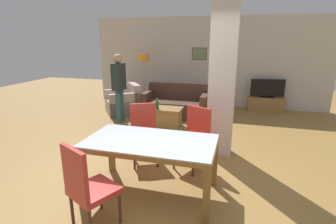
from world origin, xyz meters
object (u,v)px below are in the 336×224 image
at_px(armchair, 124,103).
at_px(bottle, 157,105).
at_px(sofa, 176,105).
at_px(dining_table, 150,151).
at_px(standing_person, 119,84).
at_px(coffee_table, 166,117).
at_px(dining_chair_near_left, 87,185).
at_px(dining_chair_far_left, 144,132).
at_px(tv_stand, 266,104).
at_px(tv_screen, 267,88).
at_px(floor_lamp, 143,62).
at_px(dining_chair_far_right, 194,136).

bearing_deg(armchair, bottle, -163.08).
height_order(sofa, bottle, sofa).
relative_size(sofa, armchair, 1.45).
xyz_separation_m(sofa, bottle, (-0.19, -1.11, 0.25)).
height_order(dining_table, sofa, sofa).
bearing_deg(standing_person, armchair, -161.73).
bearing_deg(coffee_table, dining_chair_near_left, -87.44).
height_order(dining_chair_far_left, tv_stand, dining_chair_far_left).
height_order(sofa, tv_screen, tv_screen).
height_order(dining_chair_near_left, floor_lamp, floor_lamp).
xyz_separation_m(dining_chair_near_left, dining_chair_far_right, (0.85, 1.75, 0.00)).
relative_size(dining_chair_far_left, tv_screen, 1.06).
height_order(armchair, tv_screen, tv_screen).
bearing_deg(bottle, dining_chair_near_left, -84.40).
bearing_deg(sofa, coffee_table, 89.26).
relative_size(bottle, floor_lamp, 0.15).
relative_size(dining_chair_near_left, coffee_table, 1.33).
xyz_separation_m(sofa, floor_lamp, (-1.24, 0.80, 1.08)).
bearing_deg(bottle, dining_chair_far_right, -55.79).
relative_size(dining_table, dining_chair_far_right, 1.73).
bearing_deg(tv_screen, floor_lamp, -2.18).
relative_size(dining_chair_near_left, dining_chair_far_right, 1.00).
bearing_deg(dining_chair_far_left, tv_stand, -145.18).
height_order(armchair, standing_person, standing_person).
distance_m(dining_chair_near_left, floor_lamp, 5.65).
bearing_deg(tv_stand, dining_chair_far_left, -119.37).
xyz_separation_m(dining_table, standing_person, (-1.81, 2.81, 0.37)).
bearing_deg(armchair, sofa, -120.35).
height_order(dining_chair_far_left, dining_chair_far_right, same).
bearing_deg(standing_person, bottle, 81.78).
relative_size(bottle, tv_screen, 0.26).
bearing_deg(standing_person, dining_chair_near_left, 20.75).
bearing_deg(tv_stand, dining_chair_far_right, -109.44).
xyz_separation_m(tv_stand, tv_screen, (0.00, 0.00, 0.46)).
relative_size(armchair, standing_person, 0.70).
xyz_separation_m(dining_chair_far_left, armchair, (-1.63, 2.69, -0.24)).
bearing_deg(tv_screen, coffee_table, 33.32).
xyz_separation_m(dining_chair_far_left, dining_chair_near_left, (-0.00, -1.73, 0.00)).
bearing_deg(dining_chair_near_left, floor_lamp, 130.92).
bearing_deg(dining_chair_near_left, coffee_table, 119.06).
bearing_deg(dining_chair_far_left, armchair, -84.60).
bearing_deg(floor_lamp, dining_table, -68.26).
bearing_deg(coffee_table, tv_screen, 40.84).
bearing_deg(bottle, armchair, 144.49).
bearing_deg(standing_person, dining_chair_far_left, 35.72).
distance_m(sofa, tv_stand, 2.67).
distance_m(tv_stand, standing_person, 4.27).
xyz_separation_m(dining_chair_far_right, standing_person, (-2.23, 1.91, 0.45)).
bearing_deg(tv_screen, dining_table, 61.93).
bearing_deg(coffee_table, dining_chair_far_right, -61.98).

